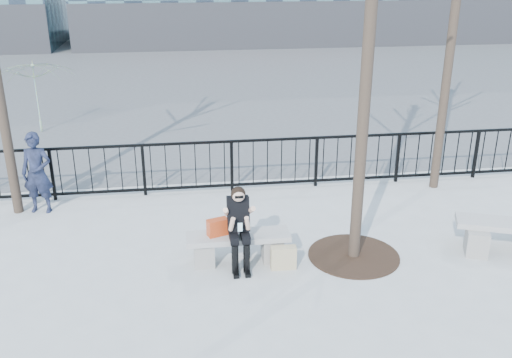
{
  "coord_description": "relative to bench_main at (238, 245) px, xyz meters",
  "views": [
    {
      "loc": [
        -0.85,
        -8.07,
        4.63
      ],
      "look_at": [
        0.4,
        0.8,
        1.1
      ],
      "focal_mm": 40.0,
      "sensor_mm": 36.0,
      "label": 1
    }
  ],
  "objects": [
    {
      "name": "seated_woman",
      "position": [
        0.0,
        -0.16,
        0.37
      ],
      "size": [
        0.5,
        0.64,
        1.34
      ],
      "color": "black",
      "rests_on": "ground"
    },
    {
      "name": "street_surface",
      "position": [
        0.0,
        15.0,
        -0.3
      ],
      "size": [
        60.0,
        23.0,
        0.01
      ],
      "primitive_type": "cube",
      "color": "#474747",
      "rests_on": "ground"
    },
    {
      "name": "railing",
      "position": [
        0.0,
        3.0,
        0.25
      ],
      "size": [
        14.0,
        0.06,
        1.1
      ],
      "color": "black",
      "rests_on": "ground"
    },
    {
      "name": "bench_main",
      "position": [
        0.0,
        0.0,
        0.0
      ],
      "size": [
        1.65,
        0.46,
        0.49
      ],
      "color": "slate",
      "rests_on": "ground"
    },
    {
      "name": "ground",
      "position": [
        0.0,
        0.0,
        -0.3
      ],
      "size": [
        120.0,
        120.0,
        0.0
      ],
      "primitive_type": "plane",
      "color": "#9C9D98",
      "rests_on": "ground"
    },
    {
      "name": "handbag",
      "position": [
        -0.32,
        0.02,
        0.32
      ],
      "size": [
        0.36,
        0.25,
        0.27
      ],
      "primitive_type": "cube",
      "rotation": [
        0.0,
        0.0,
        0.32
      ],
      "color": "#B13915",
      "rests_on": "bench_main"
    },
    {
      "name": "bench_second",
      "position": [
        4.52,
        -0.29,
        0.02
      ],
      "size": [
        1.78,
        0.5,
        0.53
      ],
      "rotation": [
        0.0,
        0.0,
        -0.37
      ],
      "color": "slate",
      "rests_on": "ground"
    },
    {
      "name": "tree_grate",
      "position": [
        1.9,
        -0.1,
        -0.29
      ],
      "size": [
        1.5,
        1.5,
        0.02
      ],
      "primitive_type": "cylinder",
      "color": "black",
      "rests_on": "ground"
    },
    {
      "name": "shopping_bag",
      "position": [
        0.68,
        -0.32,
        -0.11
      ],
      "size": [
        0.4,
        0.16,
        0.38
      ],
      "primitive_type": "cube",
      "rotation": [
        0.0,
        0.0,
        -0.03
      ],
      "color": "#C9B78E",
      "rests_on": "ground"
    },
    {
      "name": "standing_man",
      "position": [
        -3.55,
        2.46,
        0.49
      ],
      "size": [
        0.63,
        0.47,
        1.58
      ],
      "primitive_type": "imported",
      "rotation": [
        0.0,
        0.0,
        -0.16
      ],
      "color": "black",
      "rests_on": "ground"
    },
    {
      "name": "vendor_umbrella",
      "position": [
        -4.65,
        7.94,
        0.7
      ],
      "size": [
        2.75,
        2.77,
        1.99
      ],
      "primitive_type": "imported",
      "rotation": [
        0.0,
        0.0,
        0.31
      ],
      "color": "gold",
      "rests_on": "ground"
    }
  ]
}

